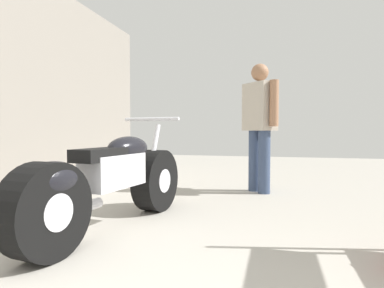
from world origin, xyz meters
TOP-DOWN VIEW (x-y plane):
  - ground_plane at (0.00, 3.12)m, footprint 14.95×14.95m
  - garage_partition_left at (-2.66, 3.12)m, footprint 0.08×6.85m
  - motorcycle_maroon_cruiser at (-0.71, 2.03)m, footprint 0.68×2.12m
  - mechanic_in_blue at (0.42, 4.14)m, footprint 0.55×0.60m

SIDE VIEW (x-z plane):
  - ground_plane at x=0.00m, z-range 0.00..0.00m
  - motorcycle_maroon_cruiser at x=-0.71m, z-range -0.08..0.90m
  - mechanic_in_blue at x=0.42m, z-range 0.12..1.88m
  - garage_partition_left at x=-2.66m, z-range 0.00..3.03m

